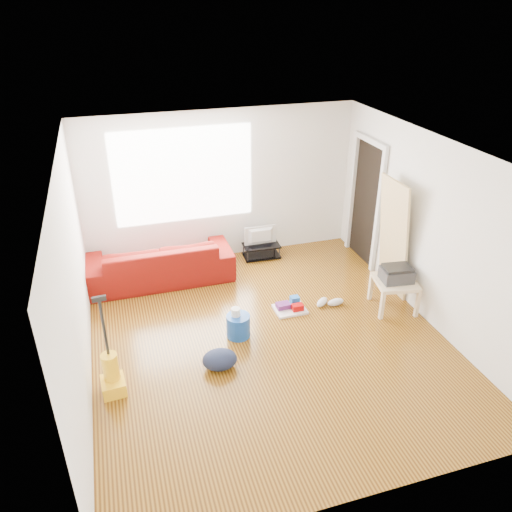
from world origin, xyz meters
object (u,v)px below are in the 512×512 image
object	(u,v)px
cleaning_tray	(290,307)
backpack	(220,367)
side_table	(395,285)
sofa	(162,279)
vacuum	(112,375)
bucket	(238,335)
tv_stand	(261,250)

from	to	relation	value
cleaning_tray	backpack	bearing A→B (deg)	-143.86
side_table	sofa	bearing A→B (deg)	150.00
sofa	cleaning_tray	size ratio (longest dim) A/B	5.02
backpack	cleaning_tray	bearing A→B (deg)	41.11
sofa	vacuum	world-z (taller)	vacuum
bucket	backpack	world-z (taller)	bucket
bucket	sofa	bearing A→B (deg)	113.63
side_table	cleaning_tray	size ratio (longest dim) A/B	1.47
side_table	cleaning_tray	bearing A→B (deg)	165.32
tv_stand	bucket	size ratio (longest dim) A/B	2.02
bucket	side_table	bearing A→B (deg)	-0.06
sofa	tv_stand	size ratio (longest dim) A/B	3.53
cleaning_tray	vacuum	size ratio (longest dim) A/B	0.36
tv_stand	cleaning_tray	world-z (taller)	tv_stand
sofa	tv_stand	xyz separation A→B (m)	(1.75, 0.27, 0.12)
side_table	bucket	bearing A→B (deg)	179.94
tv_stand	vacuum	size ratio (longest dim) A/B	0.51
sofa	bucket	bearing A→B (deg)	113.63
sofa	tv_stand	world-z (taller)	sofa
cleaning_tray	vacuum	bearing A→B (deg)	-159.27
sofa	tv_stand	bearing A→B (deg)	-171.23
bucket	vacuum	size ratio (longest dim) A/B	0.25
tv_stand	cleaning_tray	size ratio (longest dim) A/B	1.42
sofa	cleaning_tray	bearing A→B (deg)	139.65
vacuum	sofa	bearing A→B (deg)	65.94
side_table	backpack	xyz separation A→B (m)	(-2.69, -0.55, -0.38)
tv_stand	cleaning_tray	distance (m)	1.68
side_table	bucket	world-z (taller)	side_table
tv_stand	cleaning_tray	bearing A→B (deg)	-90.56
backpack	side_table	bearing A→B (deg)	16.44
side_table	vacuum	world-z (taller)	vacuum
side_table	tv_stand	bearing A→B (deg)	123.14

